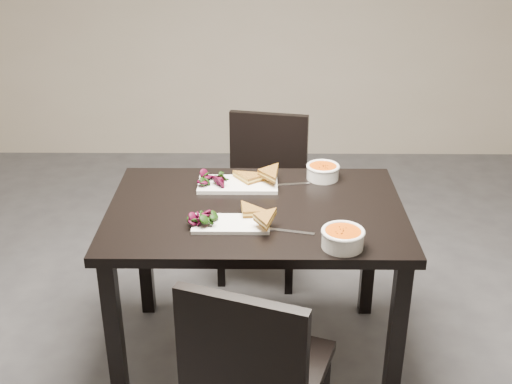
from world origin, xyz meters
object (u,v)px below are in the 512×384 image
(plate_far, at_px, (238,184))
(plate_near, at_px, (231,224))
(chair_near, at_px, (254,372))
(chair_far, at_px, (264,185))
(table, at_px, (256,229))
(soup_bowl_far, at_px, (323,171))
(soup_bowl_near, at_px, (343,237))

(plate_far, bearing_deg, plate_near, -92.21)
(chair_near, bearing_deg, chair_far, 107.89)
(table, distance_m, plate_near, 0.21)
(chair_near, xyz_separation_m, plate_near, (-0.09, 0.52, 0.27))
(plate_near, bearing_deg, chair_far, 81.94)
(plate_far, bearing_deg, soup_bowl_far, 12.76)
(table, distance_m, chair_near, 0.69)
(plate_near, xyz_separation_m, soup_bowl_near, (0.41, -0.16, 0.03))
(plate_near, bearing_deg, plate_far, 87.79)
(plate_near, height_order, soup_bowl_far, soup_bowl_far)
(table, bearing_deg, soup_bowl_far, 44.48)
(plate_near, relative_size, soup_bowl_near, 1.87)
(chair_far, relative_size, plate_far, 2.48)
(table, xyz_separation_m, chair_far, (0.04, 0.78, -0.17))
(plate_near, distance_m, plate_far, 0.36)
(chair_far, distance_m, plate_near, 0.98)
(chair_far, xyz_separation_m, plate_far, (-0.12, -0.58, 0.27))
(plate_far, distance_m, soup_bowl_far, 0.38)
(table, relative_size, chair_near, 1.41)
(chair_near, height_order, soup_bowl_far, chair_near)
(chair_near, distance_m, plate_far, 0.92)
(plate_near, relative_size, plate_far, 0.86)
(table, relative_size, chair_far, 1.41)
(chair_near, bearing_deg, soup_bowl_far, 92.32)
(table, xyz_separation_m, chair_near, (-0.00, -0.67, -0.17))
(chair_near, height_order, plate_near, chair_near)
(chair_near, xyz_separation_m, soup_bowl_far, (0.29, 0.96, 0.30))
(plate_near, bearing_deg, chair_near, -79.78)
(soup_bowl_near, xyz_separation_m, soup_bowl_far, (-0.02, 0.60, -0.00))
(table, relative_size, plate_far, 3.51)
(chair_far, relative_size, soup_bowl_far, 5.77)
(soup_bowl_far, bearing_deg, chair_near, -107.13)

